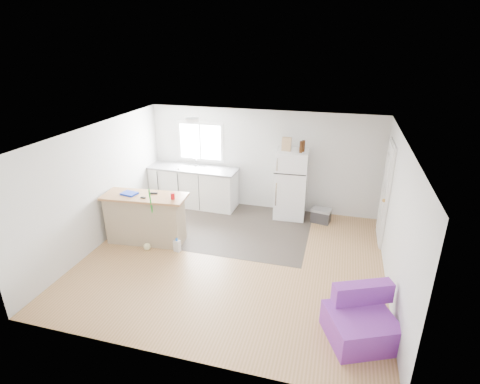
# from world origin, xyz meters

# --- Properties ---
(room) EXTENTS (5.51, 5.01, 2.41)m
(room) POSITION_xyz_m (0.00, 0.00, 1.20)
(room) COLOR #9D7141
(room) RESTS_ON ground
(vinyl_zone) EXTENTS (4.05, 2.50, 0.00)m
(vinyl_zone) POSITION_xyz_m (-0.73, 1.25, 0.00)
(vinyl_zone) COLOR #322A25
(vinyl_zone) RESTS_ON floor
(window) EXTENTS (1.18, 0.06, 0.98)m
(window) POSITION_xyz_m (-1.55, 2.49, 1.55)
(window) COLOR white
(window) RESTS_ON back_wall
(interior_door) EXTENTS (0.11, 0.92, 2.10)m
(interior_door) POSITION_xyz_m (2.72, 1.55, 1.02)
(interior_door) COLOR white
(interior_door) RESTS_ON right_wall
(ceiling_fixture) EXTENTS (0.30, 0.30, 0.07)m
(ceiling_fixture) POSITION_xyz_m (-1.20, 1.20, 2.36)
(ceiling_fixture) COLOR white
(ceiling_fixture) RESTS_ON ceiling
(kitchen_cabinets) EXTENTS (2.22, 0.75, 1.27)m
(kitchen_cabinets) POSITION_xyz_m (-1.65, 2.16, 0.50)
(kitchen_cabinets) COLOR white
(kitchen_cabinets) RESTS_ON floor
(peninsula) EXTENTS (1.71, 0.78, 1.02)m
(peninsula) POSITION_xyz_m (-1.90, 0.19, 0.52)
(peninsula) COLOR tan
(peninsula) RESTS_ON floor
(refrigerator) EXTENTS (0.73, 0.70, 1.60)m
(refrigerator) POSITION_xyz_m (0.76, 2.15, 0.80)
(refrigerator) COLOR white
(refrigerator) RESTS_ON floor
(cooler) EXTENTS (0.48, 0.37, 0.33)m
(cooler) POSITION_xyz_m (1.49, 2.01, 0.17)
(cooler) COLOR #2B2B2D
(cooler) RESTS_ON floor
(purple_seat) EXTENTS (1.11, 1.11, 0.71)m
(purple_seat) POSITION_xyz_m (2.27, -1.46, 0.26)
(purple_seat) COLOR purple
(purple_seat) RESTS_ON floor
(cleaner_jug) EXTENTS (0.14, 0.12, 0.28)m
(cleaner_jug) POSITION_xyz_m (-1.13, -0.03, 0.12)
(cleaner_jug) COLOR white
(cleaner_jug) RESTS_ON floor
(mop) EXTENTS (0.27, 0.37, 1.33)m
(mop) POSITION_xyz_m (-1.70, -0.10, 0.23)
(mop) COLOR green
(mop) RESTS_ON floor
(red_cup) EXTENTS (0.09, 0.09, 0.12)m
(red_cup) POSITION_xyz_m (-1.25, 0.17, 1.08)
(red_cup) COLOR red
(red_cup) RESTS_ON peninsula
(blue_tray) EXTENTS (0.33, 0.27, 0.04)m
(blue_tray) POSITION_xyz_m (-2.18, 0.16, 1.04)
(blue_tray) COLOR #1636D1
(blue_tray) RESTS_ON peninsula
(tool_a) EXTENTS (0.15, 0.07, 0.03)m
(tool_a) POSITION_xyz_m (-1.72, 0.31, 1.04)
(tool_a) COLOR black
(tool_a) RESTS_ON peninsula
(tool_b) EXTENTS (0.10, 0.05, 0.03)m
(tool_b) POSITION_xyz_m (-1.83, 0.05, 1.03)
(tool_b) COLOR black
(tool_b) RESTS_ON peninsula
(cardboard_box) EXTENTS (0.20, 0.10, 0.30)m
(cardboard_box) POSITION_xyz_m (0.62, 2.10, 1.75)
(cardboard_box) COLOR tan
(cardboard_box) RESTS_ON refrigerator
(bottle_left) EXTENTS (0.07, 0.07, 0.25)m
(bottle_left) POSITION_xyz_m (0.94, 2.04, 1.72)
(bottle_left) COLOR #3A1D0A
(bottle_left) RESTS_ON refrigerator
(bottle_right) EXTENTS (0.08, 0.08, 0.25)m
(bottle_right) POSITION_xyz_m (0.98, 2.14, 1.72)
(bottle_right) COLOR #3A1D0A
(bottle_right) RESTS_ON refrigerator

